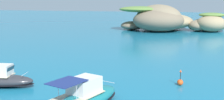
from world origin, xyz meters
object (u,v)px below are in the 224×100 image
object	(u,v)px
islet_large	(159,20)
channel_buoy	(180,82)
motorboat_teal	(81,100)
islet_small	(209,24)

from	to	relation	value
islet_large	channel_buoy	size ratio (longest dim) A/B	16.28
islet_large	channel_buoy	world-z (taller)	islet_large
channel_buoy	motorboat_teal	bearing A→B (deg)	-127.37
islet_large	motorboat_teal	size ratio (longest dim) A/B	2.92
islet_small	motorboat_teal	world-z (taller)	islet_small
islet_large	islet_small	world-z (taller)	islet_large
islet_large	motorboat_teal	distance (m)	56.35
islet_small	motorboat_teal	bearing A→B (deg)	-100.08
islet_large	islet_small	size ratio (longest dim) A/B	1.80
motorboat_teal	channel_buoy	xyz separation A→B (m)	(6.25, 8.18, -0.45)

